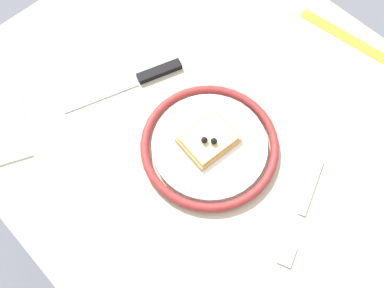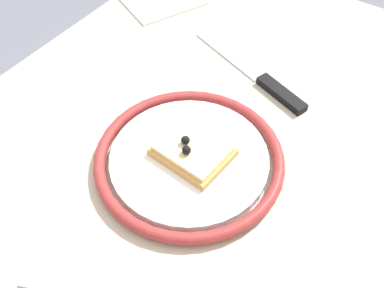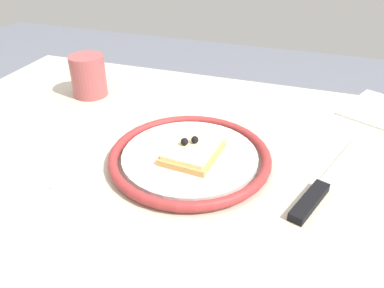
# 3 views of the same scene
# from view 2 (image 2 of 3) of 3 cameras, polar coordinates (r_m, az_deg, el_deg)

# --- Properties ---
(dining_table) EXTENTS (1.02, 0.78, 0.76)m
(dining_table) POSITION_cam_2_polar(r_m,az_deg,el_deg) (0.65, 2.51, -10.51)
(dining_table) COLOR #BCB29E
(dining_table) RESTS_ON ground_plane
(plate) EXTENTS (0.25, 0.25, 0.02)m
(plate) POSITION_cam_2_polar(r_m,az_deg,el_deg) (0.57, -0.37, -1.96)
(plate) COLOR white
(plate) RESTS_ON dining_table
(pizza_slice_near) EXTENTS (0.08, 0.10, 0.03)m
(pizza_slice_near) POSITION_cam_2_polar(r_m,az_deg,el_deg) (0.56, 0.08, -0.88)
(pizza_slice_near) COLOR tan
(pizza_slice_near) RESTS_ON plate
(knife) EXTENTS (0.10, 0.23, 0.01)m
(knife) POSITION_cam_2_polar(r_m,az_deg,el_deg) (0.68, 9.52, 8.06)
(knife) COLOR silver
(knife) RESTS_ON dining_table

